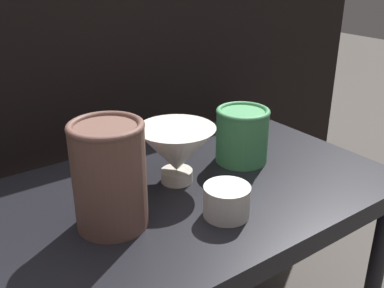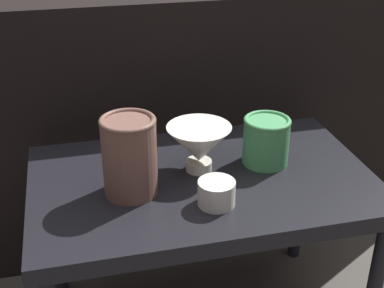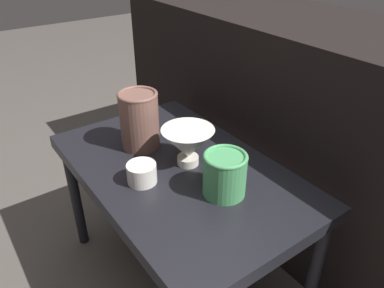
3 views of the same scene
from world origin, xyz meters
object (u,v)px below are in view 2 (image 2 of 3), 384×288
at_px(vase_textured_left, 130,155).
at_px(vase_colorful_right, 266,140).
at_px(bowl, 199,145).
at_px(cup, 218,193).

xyz_separation_m(vase_textured_left, vase_colorful_right, (0.34, 0.06, -0.03)).
height_order(bowl, cup, bowl).
bearing_deg(vase_textured_left, bowl, 19.75).
height_order(bowl, vase_textured_left, vase_textured_left).
distance_m(vase_colorful_right, cup, 0.22).
distance_m(bowl, vase_colorful_right, 0.17).
height_order(vase_colorful_right, cup, vase_colorful_right).
bearing_deg(vase_colorful_right, bowl, 179.13).
relative_size(vase_textured_left, cup, 2.23).
relative_size(bowl, vase_textured_left, 0.84).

